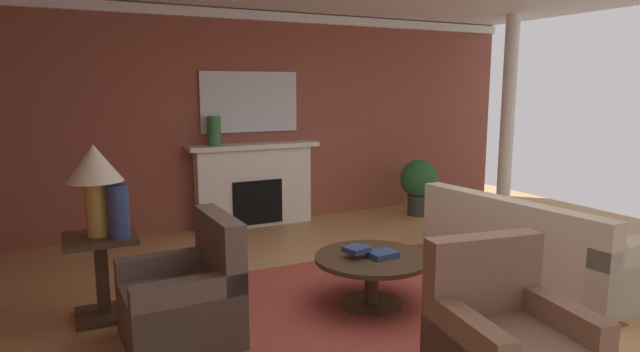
# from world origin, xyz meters

# --- Properties ---
(ground_plane) EXTENTS (9.65, 9.65, 0.00)m
(ground_plane) POSITION_xyz_m (0.00, 0.00, 0.00)
(ground_plane) COLOR tan
(wall_fireplace) EXTENTS (8.03, 0.12, 2.92)m
(wall_fireplace) POSITION_xyz_m (0.00, 3.41, 1.46)
(wall_fireplace) COLOR brown
(wall_fireplace) RESTS_ON ground_plane
(crown_moulding) EXTENTS (8.03, 0.08, 0.12)m
(crown_moulding) POSITION_xyz_m (0.00, 3.33, 2.84)
(crown_moulding) COLOR white
(area_rug) EXTENTS (3.28, 2.56, 0.01)m
(area_rug) POSITION_xyz_m (-0.33, 0.15, 0.01)
(area_rug) COLOR #993D33
(area_rug) RESTS_ON ground_plane
(fireplace) EXTENTS (1.80, 0.35, 1.14)m
(fireplace) POSITION_xyz_m (-0.32, 3.20, 0.54)
(fireplace) COLOR white
(fireplace) RESTS_ON ground_plane
(mantel_mirror) EXTENTS (1.37, 0.04, 0.81)m
(mantel_mirror) POSITION_xyz_m (-0.32, 3.32, 1.70)
(mantel_mirror) COLOR silver
(sofa) EXTENTS (1.09, 2.18, 0.85)m
(sofa) POSITION_xyz_m (1.39, 0.00, 0.30)
(sofa) COLOR #BCB299
(sofa) RESTS_ON ground_plane
(armchair_near_window) EXTENTS (0.82, 0.82, 0.95)m
(armchair_near_window) POSITION_xyz_m (-1.93, 0.22, 0.31)
(armchair_near_window) COLOR brown
(armchair_near_window) RESTS_ON ground_plane
(armchair_facing_fireplace) EXTENTS (0.91, 0.91, 0.95)m
(armchair_facing_fireplace) POSITION_xyz_m (-0.31, -1.39, 0.31)
(armchair_facing_fireplace) COLOR brown
(armchair_facing_fireplace) RESTS_ON ground_plane
(coffee_table) EXTENTS (1.00, 1.00, 0.45)m
(coffee_table) POSITION_xyz_m (-0.33, 0.15, 0.34)
(coffee_table) COLOR #3D2D1E
(coffee_table) RESTS_ON ground_plane
(side_table) EXTENTS (0.56, 0.56, 0.70)m
(side_table) POSITION_xyz_m (-2.45, 0.94, 0.40)
(side_table) COLOR #3D2D1E
(side_table) RESTS_ON ground_plane
(table_lamp) EXTENTS (0.44, 0.44, 0.75)m
(table_lamp) POSITION_xyz_m (-2.45, 0.94, 1.22)
(table_lamp) COLOR #B28E38
(table_lamp) RESTS_ON side_table
(vase_mantel_left) EXTENTS (0.17, 0.17, 0.39)m
(vase_mantel_left) POSITION_xyz_m (-0.87, 3.15, 1.33)
(vase_mantel_left) COLOR #33703D
(vase_mantel_left) RESTS_ON fireplace
(vase_on_side_table) EXTENTS (0.16, 0.16, 0.43)m
(vase_on_side_table) POSITION_xyz_m (-2.30, 0.82, 0.91)
(vase_on_side_table) COLOR navy
(vase_on_side_table) RESTS_ON side_table
(book_red_cover) EXTENTS (0.25, 0.21, 0.05)m
(book_red_cover) POSITION_xyz_m (-0.26, 0.08, 0.48)
(book_red_cover) COLOR navy
(book_red_cover) RESTS_ON coffee_table
(book_art_folio) EXTENTS (0.23, 0.22, 0.05)m
(book_art_folio) POSITION_xyz_m (-0.47, 0.17, 0.52)
(book_art_folio) COLOR navy
(book_art_folio) RESTS_ON coffee_table
(potted_plant) EXTENTS (0.56, 0.56, 0.83)m
(potted_plant) POSITION_xyz_m (2.09, 2.70, 0.49)
(potted_plant) COLOR #333333
(potted_plant) RESTS_ON ground_plane
(column_white) EXTENTS (0.20, 0.20, 2.92)m
(column_white) POSITION_xyz_m (3.30, 2.21, 1.46)
(column_white) COLOR white
(column_white) RESTS_ON ground_plane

